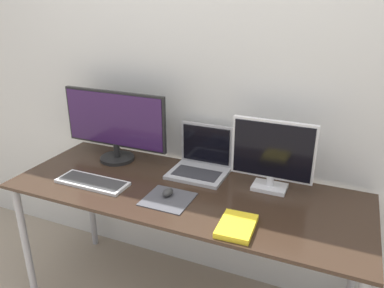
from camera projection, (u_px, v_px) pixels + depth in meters
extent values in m
cube|color=silver|center=(214.00, 83.00, 2.09)|extent=(7.00, 0.05, 2.50)
cube|color=#332319|center=(184.00, 191.00, 1.92)|extent=(1.83, 0.69, 0.02)
cylinder|color=#99999E|center=(26.00, 245.00, 2.13)|extent=(0.04, 0.04, 0.76)
cylinder|color=#99999E|center=(91.00, 198.00, 2.63)|extent=(0.04, 0.04, 0.76)
cylinder|color=#99999E|center=(355.00, 263.00, 1.99)|extent=(0.04, 0.04, 0.76)
cylinder|color=black|center=(117.00, 158.00, 2.26)|extent=(0.20, 0.20, 0.02)
cylinder|color=black|center=(117.00, 150.00, 2.24)|extent=(0.04, 0.04, 0.08)
cube|color=black|center=(115.00, 119.00, 2.18)|extent=(0.66, 0.02, 0.33)
cube|color=#331947|center=(113.00, 120.00, 2.16)|extent=(0.64, 0.01, 0.31)
cube|color=silver|center=(269.00, 187.00, 1.92)|extent=(0.17, 0.12, 0.02)
cylinder|color=silver|center=(270.00, 181.00, 1.90)|extent=(0.04, 0.04, 0.06)
cube|color=silver|center=(273.00, 150.00, 1.85)|extent=(0.41, 0.02, 0.30)
cube|color=black|center=(272.00, 151.00, 1.84)|extent=(0.39, 0.01, 0.28)
cube|color=#ADADB2|center=(197.00, 174.00, 2.07)|extent=(0.31, 0.24, 0.02)
cube|color=#2D2D33|center=(196.00, 173.00, 2.05)|extent=(0.25, 0.13, 0.00)
cube|color=#ADADB2|center=(206.00, 144.00, 2.13)|extent=(0.31, 0.01, 0.24)
cube|color=black|center=(205.00, 145.00, 2.12)|extent=(0.28, 0.00, 0.21)
cube|color=silver|center=(92.00, 182.00, 1.97)|extent=(0.39, 0.15, 0.02)
cube|color=#383838|center=(92.00, 181.00, 1.97)|extent=(0.36, 0.12, 0.00)
cube|color=#47474C|center=(168.00, 199.00, 1.82)|extent=(0.23, 0.22, 0.00)
ellipsoid|color=#333333|center=(168.00, 192.00, 1.84)|extent=(0.05, 0.07, 0.04)
cube|color=yellow|center=(237.00, 226.00, 1.59)|extent=(0.16, 0.21, 0.03)
cube|color=white|center=(237.00, 226.00, 1.59)|extent=(0.15, 0.20, 0.02)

